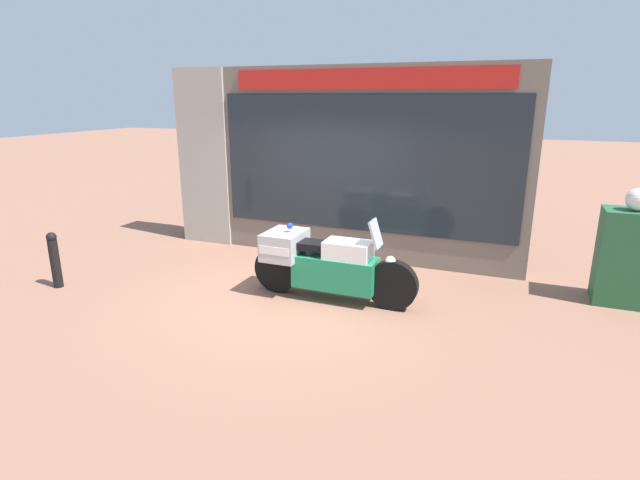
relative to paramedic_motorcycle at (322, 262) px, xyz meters
name	(u,v)px	position (x,y,z in m)	size (l,w,h in m)	color
ground_plane	(291,293)	(-0.48, 0.00, -0.53)	(60.00, 60.00, 0.00)	#8E604C
shop_building	(314,163)	(-0.94, 2.00, 1.09)	(6.30, 0.55, 3.23)	#6B6056
window_display	(363,233)	(-0.04, 2.02, -0.10)	(4.81, 0.30, 1.78)	slate
paramedic_motorcycle	(322,262)	(0.00, 0.00, 0.00)	(2.38, 0.68, 1.20)	black
utility_cabinet	(629,258)	(3.90, 1.38, 0.12)	(0.79, 0.54, 1.30)	#235633
white_helmet	(638,199)	(3.87, 1.35, 0.92)	(0.30, 0.30, 0.30)	white
street_bollard	(55,259)	(-3.81, -1.08, -0.09)	(0.14, 0.14, 0.84)	black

